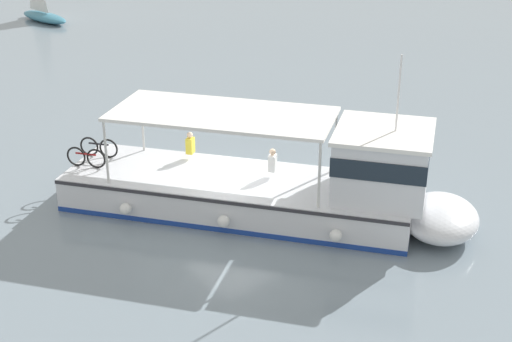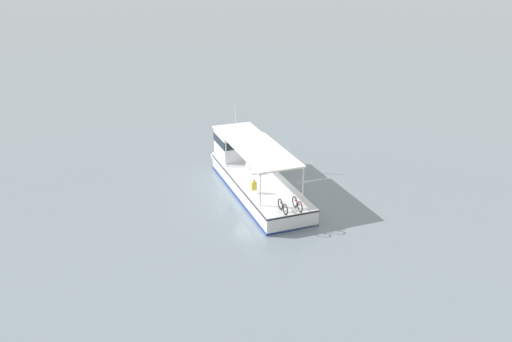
{
  "view_description": "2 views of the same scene",
  "coord_description": "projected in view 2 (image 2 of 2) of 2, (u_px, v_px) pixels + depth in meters",
  "views": [
    {
      "loc": [
        -12.69,
        -16.58,
        10.29
      ],
      "look_at": [
        0.14,
        -0.94,
        1.4
      ],
      "focal_mm": 50.65,
      "sensor_mm": 36.0,
      "label": 1
    },
    {
      "loc": [
        -7.97,
        29.53,
        14.54
      ],
      "look_at": [
        0.14,
        -0.94,
        1.4
      ],
      "focal_mm": 36.49,
      "sensor_mm": 36.0,
      "label": 2
    }
  ],
  "objects": [
    {
      "name": "ground_plane",
      "position": [
        254.0,
        196.0,
        33.83
      ],
      "size": [
        400.0,
        400.0,
        0.0
      ],
      "primitive_type": "plane",
      "color": "gray"
    },
    {
      "name": "ferry_main",
      "position": [
        251.0,
        171.0,
        35.19
      ],
      "size": [
        9.89,
        12.14,
        5.32
      ],
      "color": "silver",
      "rests_on": "ground"
    }
  ]
}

